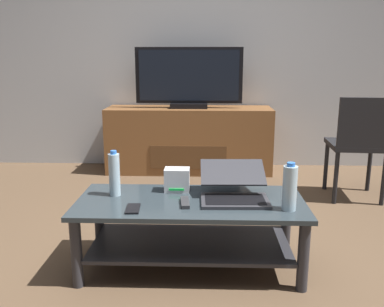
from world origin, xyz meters
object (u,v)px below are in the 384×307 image
cell_phone (133,209)px  television (189,79)px  tv_remote (185,202)px  coffee_table (191,221)px  water_bottle_far (114,174)px  router_box (177,180)px  media_cabinet (189,140)px  dining_chair (359,141)px  water_bottle_near (290,188)px  laptop (234,189)px

cell_phone → television: bearing=80.4°
television → tv_remote: size_ratio=6.78×
coffee_table → water_bottle_far: (-0.44, 0.07, 0.25)m
television → cell_phone: (-0.21, -2.21, -0.55)m
coffee_table → router_box: size_ratio=8.65×
coffee_table → water_bottle_far: water_bottle_far is taller
coffee_table → television: size_ratio=1.18×
media_cabinet → television: 0.63m
water_bottle_far → dining_chair: bearing=32.3°
dining_chair → tv_remote: size_ratio=5.52×
media_cabinet → tv_remote: 2.15m
router_box → cell_phone: 0.39m
router_box → water_bottle_near: 0.68m
router_box → water_bottle_near: (0.61, -0.29, 0.05)m
water_bottle_far → cell_phone: water_bottle_far is taller
laptop → router_box: 0.35m
television → dining_chair: size_ratio=1.23×
media_cabinet → dining_chair: (1.45, -0.88, 0.17)m
dining_chair → water_bottle_far: 2.12m
dining_chair → water_bottle_far: dining_chair is taller
router_box → television: bearing=90.2°
laptop → water_bottle_near: (0.28, -0.17, 0.06)m
water_bottle_far → cell_phone: bearing=-57.9°
media_cabinet → water_bottle_near: 2.30m
media_cabinet → television: bearing=-90.0°
media_cabinet → water_bottle_far: size_ratio=6.40×
media_cabinet → water_bottle_near: size_ratio=6.64×
dining_chair → water_bottle_near: 1.57m
water_bottle_near → cell_phone: bearing=-178.1°
tv_remote → water_bottle_far: bearing=156.0°
cell_phone → tv_remote: bearing=14.3°
dining_chair → tv_remote: bearing=-137.4°
cell_phone → dining_chair: bearing=35.2°
television → water_bottle_near: size_ratio=4.22×
water_bottle_near → cell_phone: water_bottle_near is taller
television → dining_chair: television is taller
laptop → water_bottle_near: 0.33m
dining_chair → coffee_table: bearing=-138.5°
television → water_bottle_far: 2.06m
router_box → water_bottle_far: water_bottle_far is taller
television → cell_phone: bearing=-95.3°
media_cabinet → router_box: (0.01, -1.91, 0.14)m
water_bottle_far → tv_remote: 0.45m
water_bottle_near → cell_phone: (-0.82, -0.03, -0.12)m
water_bottle_near → cell_phone: size_ratio=1.84×
dining_chair → router_box: bearing=-144.2°
coffee_table → media_cabinet: 2.08m
television → laptop: 2.11m
media_cabinet → router_box: media_cabinet is taller
dining_chair → router_box: (-1.44, -1.04, -0.03)m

